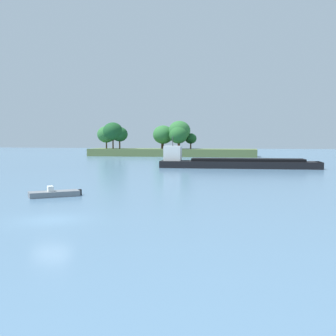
% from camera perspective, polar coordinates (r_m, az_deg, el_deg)
% --- Properties ---
extents(ground_plane, '(400.00, 400.00, 0.00)m').
position_cam_1_polar(ground_plane, '(28.88, -15.97, -6.96)').
color(ground_plane, slate).
extents(treeline_island, '(51.71, 10.83, 10.91)m').
position_cam_1_polar(treeline_island, '(127.21, -1.06, 3.56)').
color(treeline_island, '#566B3D').
rests_on(treeline_island, ground).
extents(small_motorboat, '(4.68, 4.04, 1.02)m').
position_cam_1_polar(small_motorboat, '(40.12, -15.57, -3.45)').
color(small_motorboat, slate).
rests_on(small_motorboat, ground).
extents(cargo_barge, '(29.50, 6.22, 5.87)m').
position_cam_1_polar(cargo_barge, '(77.04, 9.33, 0.74)').
color(cargo_barge, black).
rests_on(cargo_barge, ground).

